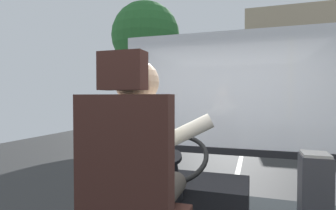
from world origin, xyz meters
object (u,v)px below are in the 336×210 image
driver_seat (133,206)px  parked_car_silver (311,112)px  bus_driver (141,157)px  steering_console (187,198)px  parked_car_red (334,117)px  fare_box (315,204)px

driver_seat → parked_car_silver: (4.78, 21.92, -0.61)m
bus_driver → driver_seat: bearing=-90.0°
driver_seat → parked_car_silver: size_ratio=0.32×
driver_seat → steering_console: bearing=90.0°
parked_car_silver → bus_driver: bearing=-102.4°
driver_seat → parked_car_red: size_ratio=0.34×
driver_seat → fare_box: bearing=43.1°
driver_seat → fare_box: driver_seat is taller
bus_driver → parked_car_red: (5.02, 16.69, -0.83)m
parked_car_silver → parked_car_red: bearing=-87.3°
bus_driver → parked_car_silver: bearing=77.6°
steering_console → fare_box: (1.02, -0.20, 0.15)m
bus_driver → parked_car_silver: (4.78, 21.82, -0.84)m
driver_seat → parked_car_silver: driver_seat is taller
driver_seat → bus_driver: size_ratio=1.63×
bus_driver → parked_car_silver: size_ratio=0.19×
driver_seat → parked_car_silver: bearing=77.7°
driver_seat → bus_driver: 0.25m
bus_driver → fare_box: bus_driver is taller
driver_seat → bus_driver: driver_seat is taller
driver_seat → bus_driver: (-0.00, 0.10, 0.23)m
parked_car_red → steering_console: bearing=-107.8°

